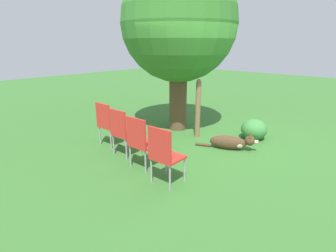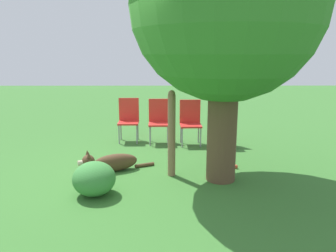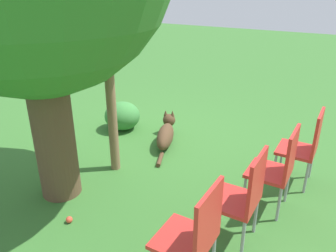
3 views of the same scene
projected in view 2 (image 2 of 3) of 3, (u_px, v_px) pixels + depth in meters
ground_plane at (142, 176)px, 5.18m from camera, size 30.00×30.00×0.00m
oak_tree at (227, 6)px, 4.49m from camera, size 2.70×2.70×3.91m
dog at (110, 163)px, 5.33m from camera, size 0.61×1.19×0.40m
fence_post at (172, 133)px, 5.06m from camera, size 0.12×0.12×1.36m
red_chair_0 at (129, 117)px, 7.17m from camera, size 0.43×0.45×0.94m
red_chair_1 at (159, 119)px, 7.04m from camera, size 0.43×0.45×0.94m
red_chair_2 at (190, 120)px, 6.91m from camera, size 0.43×0.45×0.94m
red_chair_3 at (223, 121)px, 6.78m from camera, size 0.43×0.45×0.94m
tennis_ball at (236, 167)px, 5.50m from camera, size 0.07×0.07×0.07m
low_shrub at (94, 179)px, 4.43m from camera, size 0.58×0.58×0.47m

